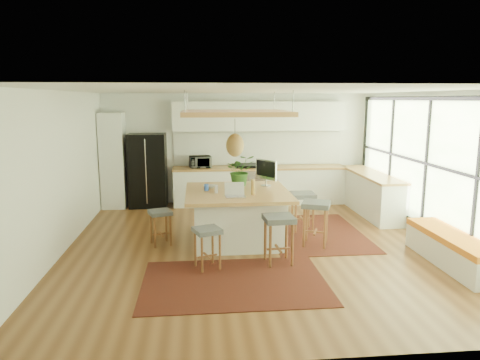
{
  "coord_description": "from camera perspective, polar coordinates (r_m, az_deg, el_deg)",
  "views": [
    {
      "loc": [
        -0.98,
        -7.41,
        2.56
      ],
      "look_at": [
        -0.2,
        0.5,
        1.1
      ],
      "focal_mm": 33.04,
      "sensor_mm": 36.0,
      "label": 1
    }
  ],
  "objects": [
    {
      "name": "floor",
      "position": [
        7.91,
        1.82,
        -8.5
      ],
      "size": [
        7.0,
        7.0,
        0.0
      ],
      "primitive_type": "plane",
      "color": "brown",
      "rests_on": "ground"
    },
    {
      "name": "ceiling",
      "position": [
        7.48,
        1.94,
        11.47
      ],
      "size": [
        7.0,
        7.0,
        0.0
      ],
      "primitive_type": "plane",
      "rotation": [
        3.14,
        0.0,
        0.0
      ],
      "color": "white",
      "rests_on": "ground"
    },
    {
      "name": "wall_back",
      "position": [
        11.02,
        -0.49,
        4.11
      ],
      "size": [
        6.5,
        0.0,
        6.5
      ],
      "primitive_type": "plane",
      "rotation": [
        1.57,
        0.0,
        0.0
      ],
      "color": "white",
      "rests_on": "ground"
    },
    {
      "name": "wall_front",
      "position": [
        4.21,
        8.11,
        -6.42
      ],
      "size": [
        6.5,
        0.0,
        6.5
      ],
      "primitive_type": "plane",
      "rotation": [
        -1.57,
        0.0,
        0.0
      ],
      "color": "white",
      "rests_on": "ground"
    },
    {
      "name": "wall_left",
      "position": [
        7.85,
        -22.37,
        0.74
      ],
      "size": [
        0.0,
        7.0,
        7.0
      ],
      "primitive_type": "plane",
      "rotation": [
        1.57,
        0.0,
        1.57
      ],
      "color": "white",
      "rests_on": "ground"
    },
    {
      "name": "wall_right",
      "position": [
        8.62,
        23.83,
        1.44
      ],
      "size": [
        0.0,
        7.0,
        7.0
      ],
      "primitive_type": "plane",
      "rotation": [
        1.57,
        0.0,
        -1.57
      ],
      "color": "white",
      "rests_on": "ground"
    },
    {
      "name": "window_wall",
      "position": [
        8.6,
        23.68,
        1.77
      ],
      "size": [
        0.1,
        6.2,
        2.6
      ],
      "primitive_type": null,
      "color": "black",
      "rests_on": "wall_right"
    },
    {
      "name": "pantry",
      "position": [
        10.87,
        -16.03,
        2.42
      ],
      "size": [
        0.55,
        0.6,
        2.25
      ],
      "primitive_type": "cube",
      "color": "white",
      "rests_on": "floor"
    },
    {
      "name": "back_counter_base",
      "position": [
        10.91,
        2.54,
        -0.81
      ],
      "size": [
        4.2,
        0.6,
        0.88
      ],
      "primitive_type": "cube",
      "color": "white",
      "rests_on": "floor"
    },
    {
      "name": "back_counter_top",
      "position": [
        10.83,
        2.56,
        1.58
      ],
      "size": [
        4.24,
        0.64,
        0.05
      ],
      "primitive_type": "cube",
      "color": "#AA753C",
      "rests_on": "back_counter_base"
    },
    {
      "name": "backsplash",
      "position": [
        11.07,
        2.36,
        4.12
      ],
      "size": [
        4.2,
        0.02,
        0.8
      ],
      "primitive_type": "cube",
      "color": "white",
      "rests_on": "wall_back"
    },
    {
      "name": "upper_cabinets",
      "position": [
        10.85,
        2.51,
        8.23
      ],
      "size": [
        4.2,
        0.34,
        0.7
      ],
      "primitive_type": "cube",
      "color": "white",
      "rests_on": "wall_back"
    },
    {
      "name": "range",
      "position": [
        10.87,
        1.24,
        -0.52
      ],
      "size": [
        0.76,
        0.62,
        1.0
      ],
      "primitive_type": null,
      "color": "#A5A5AA",
      "rests_on": "floor"
    },
    {
      "name": "right_counter_base",
      "position": [
        10.41,
        16.57,
        -1.78
      ],
      "size": [
        0.6,
        2.5,
        0.88
      ],
      "primitive_type": "cube",
      "color": "white",
      "rests_on": "floor"
    },
    {
      "name": "right_counter_top",
      "position": [
        10.33,
        16.7,
        0.71
      ],
      "size": [
        0.64,
        2.54,
        0.05
      ],
      "primitive_type": "cube",
      "color": "#AA753C",
      "rests_on": "right_counter_base"
    },
    {
      "name": "window_bench",
      "position": [
        7.71,
        25.64,
        -8.1
      ],
      "size": [
        0.52,
        2.0,
        0.5
      ],
      "primitive_type": null,
      "color": "white",
      "rests_on": "floor"
    },
    {
      "name": "ceiling_panel",
      "position": [
        7.86,
        -0.66,
        6.68
      ],
      "size": [
        1.86,
        1.86,
        0.8
      ],
      "primitive_type": null,
      "color": "#AA753C",
      "rests_on": "ceiling"
    },
    {
      "name": "rug_near",
      "position": [
        6.42,
        -0.73,
        -13.07
      ],
      "size": [
        2.6,
        1.8,
        0.01
      ],
      "primitive_type": "cube",
      "color": "black",
      "rests_on": "floor"
    },
    {
      "name": "rug_right",
      "position": [
        8.75,
        9.57,
        -6.72
      ],
      "size": [
        1.8,
        2.6,
        0.01
      ],
      "primitive_type": "cube",
      "color": "black",
      "rests_on": "floor"
    },
    {
      "name": "fridge",
      "position": [
        10.8,
        -11.81,
        1.48
      ],
      "size": [
        0.89,
        0.7,
        1.76
      ],
      "primitive_type": null,
      "rotation": [
        0.0,
        0.0,
        -0.02
      ],
      "color": "black",
      "rests_on": "floor"
    },
    {
      "name": "island",
      "position": [
        8.06,
        -0.34,
        -4.67
      ],
      "size": [
        1.85,
        1.85,
        0.93
      ],
      "primitive_type": null,
      "color": "#AA753C",
      "rests_on": "floor"
    },
    {
      "name": "stool_near_left",
      "position": [
        6.81,
        -4.23,
        -8.52
      ],
      "size": [
        0.49,
        0.49,
        0.64
      ],
      "primitive_type": null,
      "rotation": [
        0.0,
        0.0,
        0.35
      ],
      "color": "#474B4E",
      "rests_on": "floor"
    },
    {
      "name": "stool_near_right",
      "position": [
        7.02,
        5.0,
        -7.94
      ],
      "size": [
        0.49,
        0.49,
        0.77
      ],
      "primitive_type": null,
      "rotation": [
        0.0,
        0.0,
        0.07
      ],
      "color": "#474B4E",
      "rests_on": "floor"
    },
    {
      "name": "stool_right_front",
      "position": [
        7.95,
        9.72,
        -5.86
      ],
      "size": [
        0.61,
        0.61,
        0.79
      ],
      "primitive_type": null,
      "rotation": [
        0.0,
        0.0,
        1.2
      ],
      "color": "#474B4E",
      "rests_on": "floor"
    },
    {
      "name": "stool_right_back",
      "position": [
        8.8,
        8.07,
        -4.22
      ],
      "size": [
        0.45,
        0.45,
        0.76
      ],
      "primitive_type": null,
      "rotation": [
        0.0,
        0.0,
        1.57
      ],
      "color": "#474B4E",
      "rests_on": "floor"
    },
    {
      "name": "stool_left_side",
      "position": [
        8.0,
        -10.23,
        -5.77
      ],
      "size": [
        0.47,
        0.47,
        0.63
      ],
      "primitive_type": null,
      "rotation": [
        0.0,
        0.0,
        -1.24
      ],
      "color": "#474B4E",
      "rests_on": "floor"
    },
    {
      "name": "laptop",
      "position": [
        7.44,
        -0.61,
        -1.3
      ],
      "size": [
        0.35,
        0.37,
        0.25
      ],
      "primitive_type": null,
      "rotation": [
        0.0,
        0.0,
        0.04
      ],
      "color": "#A5A5AA",
      "rests_on": "island"
    },
    {
      "name": "monitor",
      "position": [
        8.38,
        3.38,
        0.98
      ],
      "size": [
        0.48,
        0.56,
        0.51
      ],
      "primitive_type": null,
      "rotation": [
        0.0,
        0.0,
        -0.96
      ],
      "color": "#A5A5AA",
      "rests_on": "island"
    },
    {
      "name": "microwave",
      "position": [
        10.71,
        -5.16,
        2.51
      ],
      "size": [
        0.54,
        0.35,
        0.34
      ],
      "primitive_type": "imported",
      "rotation": [
        0.0,
        0.0,
        0.15
      ],
      "color": "#A5A5AA",
      "rests_on": "back_counter_top"
    },
    {
      "name": "island_plant",
      "position": [
        8.37,
        0.03,
        0.81
      ],
      "size": [
        0.62,
        0.67,
        0.47
      ],
      "primitive_type": "imported",
      "rotation": [
        0.0,
        0.0,
        0.15
      ],
      "color": "#1E4C19",
      "rests_on": "island"
    },
    {
      "name": "island_bowl",
      "position": [
        8.23,
        -3.95,
        -0.85
      ],
      "size": [
        0.28,
        0.28,
        0.05
      ],
      "primitive_type": "imported",
      "rotation": [
        0.0,
        0.0,
        -0.36
      ],
      "color": "white",
      "rests_on": "island"
    },
    {
      "name": "island_bottle_0",
      "position": [
        8.0,
        -4.34,
        -0.7
      ],
      "size": [
        0.07,
        0.07,
        0.19
      ],
      "primitive_type": "cylinder",
      "color": "blue",
      "rests_on": "island"
    },
    {
      "name": "island_bottle_1",
      "position": [
        7.76,
        -3.18,
        -1.03
      ],
      "size": [
        0.07,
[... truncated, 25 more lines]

